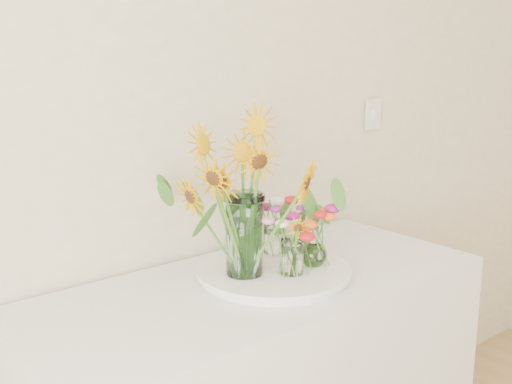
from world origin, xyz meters
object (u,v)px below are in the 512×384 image
(mason_jar, at_px, (244,235))
(small_vase_c, at_px, (273,237))
(small_vase_b, at_px, (313,247))
(tray, at_px, (274,274))
(small_vase_a, at_px, (292,257))

(mason_jar, height_order, small_vase_c, mason_jar)
(mason_jar, bearing_deg, small_vase_b, -18.53)
(mason_jar, bearing_deg, small_vase_c, 25.68)
(mason_jar, relative_size, small_vase_c, 2.22)
(small_vase_c, bearing_deg, tray, -130.59)
(small_vase_b, bearing_deg, mason_jar, 161.47)
(tray, bearing_deg, small_vase_a, -83.13)
(tray, bearing_deg, small_vase_b, -25.91)
(tray, relative_size, mason_jar, 1.77)
(small_vase_a, xyz_separation_m, small_vase_c, (0.08, 0.18, -0.00))
(mason_jar, distance_m, small_vase_c, 0.22)
(mason_jar, distance_m, small_vase_b, 0.23)
(mason_jar, bearing_deg, small_vase_a, -38.47)
(tray, bearing_deg, small_vase_c, 49.41)
(tray, relative_size, small_vase_c, 3.94)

